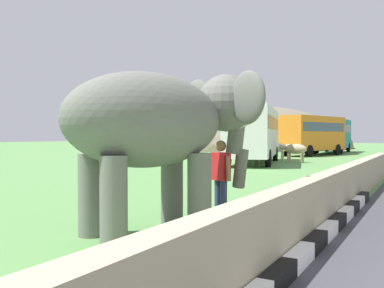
# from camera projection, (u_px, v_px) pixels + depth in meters

# --- Properties ---
(barrier_parapet) EXTENTS (28.00, 0.36, 1.00)m
(barrier_parapet) POSITION_uv_depth(u_px,v_px,m) (297.00, 215.00, 6.66)
(barrier_parapet) COLOR tan
(barrier_parapet) RESTS_ON ground_plane
(elephant) EXTENTS (4.02, 3.25, 3.00)m
(elephant) POSITION_uv_depth(u_px,v_px,m) (163.00, 124.00, 7.74)
(elephant) COLOR slate
(elephant) RESTS_ON ground_plane
(person_handler) EXTENTS (0.41, 0.62, 1.66)m
(person_handler) POSITION_uv_depth(u_px,v_px,m) (221.00, 175.00, 8.91)
(person_handler) COLOR navy
(person_handler) RESTS_ON ground_plane
(bus_white) EXTENTS (9.99, 4.82, 3.50)m
(bus_white) POSITION_uv_depth(u_px,v_px,m) (254.00, 131.00, 27.16)
(bus_white) COLOR silver
(bus_white) RESTS_ON ground_plane
(bus_orange) EXTENTS (8.33, 4.56, 3.50)m
(bus_orange) POSITION_uv_depth(u_px,v_px,m) (312.00, 132.00, 38.08)
(bus_orange) COLOR orange
(bus_orange) RESTS_ON ground_plane
(bus_teal) EXTENTS (8.66, 2.79, 3.50)m
(bus_teal) POSITION_uv_depth(u_px,v_px,m) (333.00, 133.00, 44.52)
(bus_teal) COLOR teal
(bus_teal) RESTS_ON ground_plane
(cow_near) EXTENTS (1.92, 1.05, 1.23)m
(cow_near) POSITION_uv_depth(u_px,v_px,m) (256.00, 151.00, 25.51)
(cow_near) COLOR tan
(cow_near) RESTS_ON ground_plane
(cow_mid) EXTENTS (0.71, 1.91, 1.23)m
(cow_mid) POSITION_uv_depth(u_px,v_px,m) (295.00, 149.00, 27.94)
(cow_mid) COLOR tan
(cow_mid) RESTS_ON ground_plane
(cow_far) EXTENTS (1.42, 1.79, 1.23)m
(cow_far) POSITION_uv_depth(u_px,v_px,m) (277.00, 148.00, 32.02)
(cow_far) COLOR beige
(cow_far) RESTS_ON ground_plane
(hill_east) EXTENTS (37.72, 30.18, 12.54)m
(hill_east) POSITION_uv_depth(u_px,v_px,m) (246.00, 148.00, 63.73)
(hill_east) COLOR #736954
(hill_east) RESTS_ON ground_plane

